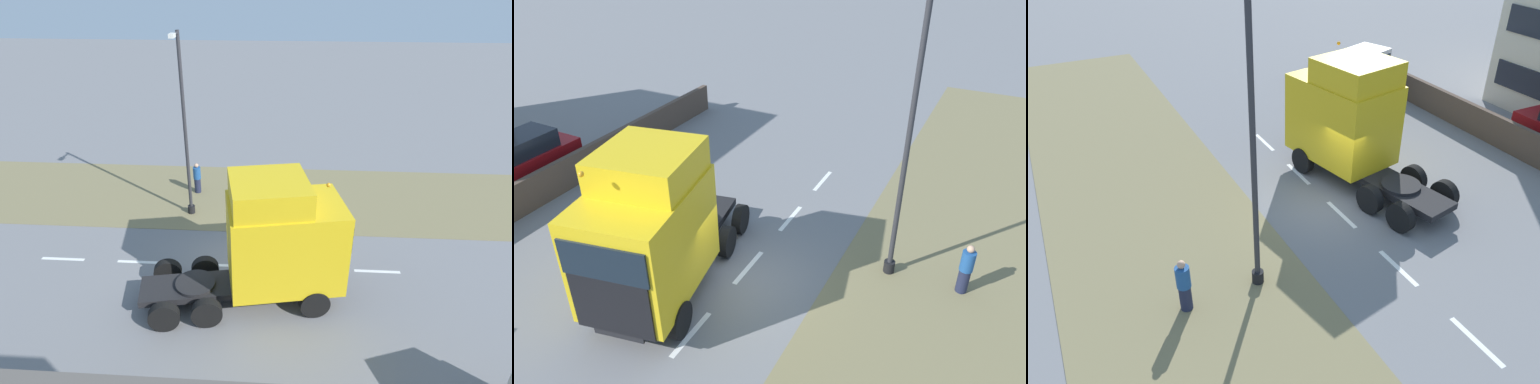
% 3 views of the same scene
% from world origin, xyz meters
% --- Properties ---
extents(ground_plane, '(120.00, 120.00, 0.00)m').
position_xyz_m(ground_plane, '(0.00, 0.00, 0.00)').
color(ground_plane, slate).
rests_on(ground_plane, ground).
extents(grass_verge, '(7.00, 44.00, 0.01)m').
position_xyz_m(grass_verge, '(-6.00, 0.00, 0.01)').
color(grass_verge, olive).
rests_on(grass_verge, ground).
extents(lane_markings, '(0.16, 14.60, 0.00)m').
position_xyz_m(lane_markings, '(0.00, -0.70, 0.00)').
color(lane_markings, white).
rests_on(lane_markings, ground).
extents(boundary_wall, '(0.25, 24.00, 1.35)m').
position_xyz_m(boundary_wall, '(9.00, 0.00, 0.68)').
color(boundary_wall, '#4C3D33').
rests_on(boundary_wall, ground).
extents(lorry_cab, '(3.81, 7.25, 4.86)m').
position_xyz_m(lorry_cab, '(1.63, 1.70, 2.37)').
color(lorry_cab, black).
rests_on(lorry_cab, ground).
extents(parked_car, '(2.01, 4.64, 2.14)m').
position_xyz_m(parked_car, '(10.78, -1.35, 1.04)').
color(parked_car, maroon).
rests_on(parked_car, ground).
extents(lamp_post, '(1.29, 0.34, 8.47)m').
position_xyz_m(lamp_post, '(-3.99, -2.53, 3.92)').
color(lamp_post, black).
rests_on(lamp_post, ground).
extents(pedestrian, '(0.39, 0.39, 1.67)m').
position_xyz_m(pedestrian, '(-6.24, -2.62, 0.82)').
color(pedestrian, '#1E233D').
rests_on(pedestrian, ground).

